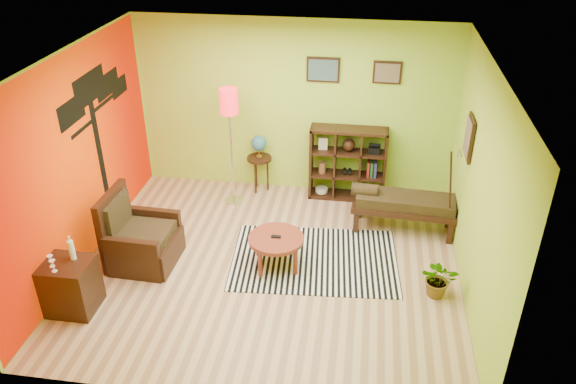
# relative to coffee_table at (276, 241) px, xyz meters

# --- Properties ---
(ground) EXTENTS (5.00, 5.00, 0.00)m
(ground) POSITION_rel_coffee_table_xyz_m (-0.08, -0.04, -0.39)
(ground) COLOR tan
(ground) RESTS_ON ground
(room_shell) EXTENTS (5.04, 4.54, 2.82)m
(room_shell) POSITION_rel_coffee_table_xyz_m (-0.17, -0.02, 1.41)
(room_shell) COLOR #A1CB36
(room_shell) RESTS_ON ground
(zebra_rug) EXTENTS (2.35, 1.70, 0.01)m
(zebra_rug) POSITION_rel_coffee_table_xyz_m (0.50, 0.20, -0.38)
(zebra_rug) COLOR silver
(zebra_rug) RESTS_ON ground
(coffee_table) EXTENTS (0.73, 0.73, 0.47)m
(coffee_table) POSITION_rel_coffee_table_xyz_m (0.00, 0.00, 0.00)
(coffee_table) COLOR maroon
(coffee_table) RESTS_ON ground
(armchair) EXTENTS (0.88, 0.89, 1.03)m
(armchair) POSITION_rel_coffee_table_xyz_m (-1.83, -0.17, -0.08)
(armchair) COLOR black
(armchair) RESTS_ON ground
(side_cabinet) EXTENTS (0.56, 0.51, 0.98)m
(side_cabinet) POSITION_rel_coffee_table_xyz_m (-2.28, -1.20, -0.05)
(side_cabinet) COLOR black
(side_cabinet) RESTS_ON ground
(floor_lamp) EXTENTS (0.29, 0.29, 1.89)m
(floor_lamp) POSITION_rel_coffee_table_xyz_m (-0.95, 1.58, 1.14)
(floor_lamp) COLOR silver
(floor_lamp) RESTS_ON ground
(globe_table) EXTENTS (0.40, 0.40, 0.98)m
(globe_table) POSITION_rel_coffee_table_xyz_m (-0.61, 2.01, 0.35)
(globe_table) COLOR black
(globe_table) RESTS_ON ground
(cube_shelf) EXTENTS (1.20, 0.35, 1.20)m
(cube_shelf) POSITION_rel_coffee_table_xyz_m (0.84, 1.99, 0.21)
(cube_shelf) COLOR black
(cube_shelf) RESTS_ON ground
(bench) EXTENTS (1.55, 0.63, 0.70)m
(bench) POSITION_rel_coffee_table_xyz_m (1.66, 1.14, 0.06)
(bench) COLOR black
(bench) RESTS_ON ground
(potted_plant) EXTENTS (0.48, 0.52, 0.39)m
(potted_plant) POSITION_rel_coffee_table_xyz_m (2.09, -0.31, -0.20)
(potted_plant) COLOR #26661E
(potted_plant) RESTS_ON ground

